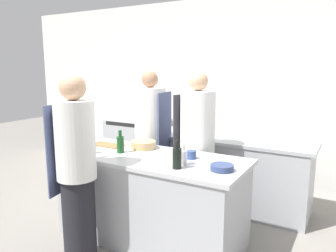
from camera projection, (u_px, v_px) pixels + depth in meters
ground_plane at (151, 238)px, 3.45m from camera, size 16.00×16.00×0.00m
wall_back at (226, 92)px, 5.01m from camera, size 8.00×0.06×2.80m
prep_counter at (151, 198)px, 3.37m from camera, size 1.94×0.83×0.90m
pass_counter at (221, 170)px, 4.26m from camera, size 2.27×0.67×0.90m
oven_range at (138, 146)px, 5.53m from camera, size 0.95×0.67×0.91m
chef_at_prep_near at (76, 170)px, 2.93m from camera, size 0.39×0.37×1.72m
chef_at_stove at (151, 140)px, 4.14m from camera, size 0.42×0.40×1.73m
chef_at_pass_far at (197, 149)px, 3.68m from camera, size 0.44×0.43×1.73m
bottle_olive_oil at (86, 144)px, 3.35m from camera, size 0.09×0.09×0.25m
bottle_vinegar at (177, 157)px, 2.87m from camera, size 0.08×0.08×0.25m
bottle_wine at (183, 157)px, 2.98m from camera, size 0.07×0.07×0.19m
bottle_cooking_oil at (120, 144)px, 3.40m from camera, size 0.08×0.08×0.24m
bottle_sauce at (81, 140)px, 3.58m from camera, size 0.07×0.07×0.25m
bowl_mixing_large at (143, 145)px, 3.58m from camera, size 0.27×0.27×0.08m
bowl_prep_small at (222, 168)px, 2.82m from camera, size 0.20×0.20×0.05m
cup at (191, 155)px, 3.18m from camera, size 0.10×0.10×0.08m
cutting_board at (107, 145)px, 3.72m from camera, size 0.37×0.18×0.01m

